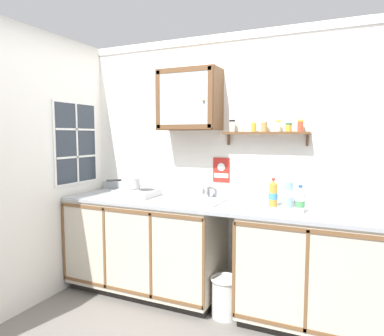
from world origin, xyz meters
The scene contains 18 objects.
floor centered at (0.00, 0.00, 0.00)m, with size 5.88×5.88×0.00m, color slate.
back_wall centered at (0.00, 0.74, 1.26)m, with size 3.48×0.07×2.50m.
side_wall_left centered at (-1.47, -0.24, 1.25)m, with size 0.05×3.51×2.50m, color silver.
lower_cabinet_run centered at (-0.67, 0.39, 0.46)m, with size 1.52×0.65×0.91m.
lower_cabinet_run_right centered at (0.88, 0.39, 0.46)m, with size 1.11×0.65×0.91m.
countertop centered at (0.00, 0.39, 0.93)m, with size 2.84×0.67×0.03m, color #9EA3A8.
backsplash centered at (0.00, 0.70, 0.98)m, with size 2.84×0.02×0.08m, color #9EA3A8.
sink centered at (-0.14, 0.43, 0.92)m, with size 0.48×0.47×0.37m.
hot_plate_stove centered at (-0.78, 0.42, 0.98)m, with size 0.38×0.33×0.07m.
saucepan centered at (-0.88, 0.45, 1.07)m, with size 0.29×0.25×0.11m.
bottle_juice_amber_0 centered at (0.55, 0.48, 1.05)m, with size 0.07×0.07×0.24m.
bottle_opaque_white_1 centered at (0.79, 0.30, 1.04)m, with size 0.07×0.07×0.22m.
bottle_water_blue_2 centered at (0.67, 0.49, 1.07)m, with size 0.08×0.08×0.27m.
wall_cabinet centered at (-0.28, 0.57, 1.88)m, with size 0.59×0.30×0.57m.
spice_shelf centered at (0.43, 0.64, 1.59)m, with size 0.77×0.14×0.23m.
warning_sign centered at (0.00, 0.71, 1.21)m, with size 0.17×0.01×0.24m.
window centered at (-1.44, 0.30, 1.47)m, with size 0.03×0.60×0.84m.
trash_bin centered at (0.20, 0.25, 0.18)m, with size 0.26×0.26×0.34m.
Camera 1 is at (1.11, -2.46, 1.55)m, focal length 32.42 mm.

